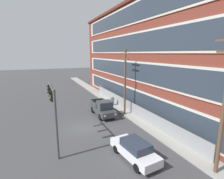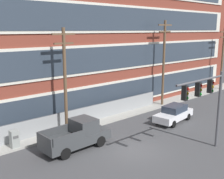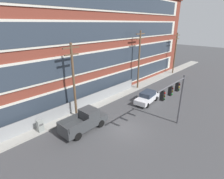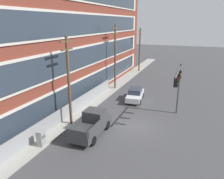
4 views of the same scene
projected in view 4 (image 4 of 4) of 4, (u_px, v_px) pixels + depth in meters
ground_plane at (134, 127)px, 21.20m from camera, size 160.00×160.00×0.00m
sidewalk_building_side at (75, 116)px, 23.50m from camera, size 80.00×2.00×0.16m
brick_mill_building at (38, 41)px, 25.07m from camera, size 51.93×9.81×15.22m
chain_link_fence at (59, 117)px, 21.28m from camera, size 25.42×0.06×1.63m
traffic_signal_mast at (178, 82)px, 21.55m from camera, size 5.49×0.43×5.57m
pickup_truck_dark_grey at (92, 124)px, 19.53m from camera, size 5.20×2.08×2.10m
sedan_white at (135, 94)px, 28.14m from camera, size 4.71×2.20×1.56m
utility_pole_near_corner at (69, 79)px, 20.19m from camera, size 2.03×0.26×8.59m
utility_pole_midblock at (115, 55)px, 31.64m from camera, size 2.20×0.26×9.40m
utility_pole_far_east at (140, 48)px, 43.15m from camera, size 2.25×0.26×8.61m
electrical_cabinet at (41, 139)px, 17.52m from camera, size 0.57×0.53×1.44m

